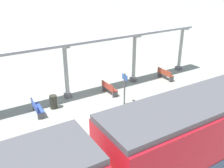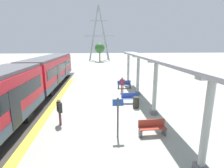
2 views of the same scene
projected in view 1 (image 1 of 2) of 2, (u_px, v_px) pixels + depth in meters
ground_plane at (95, 120)px, 15.37m from camera, size 176.00×176.00×0.00m
tactile_edge_strip at (133, 157)px, 12.35m from camera, size 0.55×26.87×0.01m
canopy_pillar_nearest at (181, 49)px, 22.46m from camera, size 1.10×0.44×3.80m
canopy_pillar_second at (134, 58)px, 20.08m from camera, size 1.10×0.44×3.80m
canopy_pillar_third at (66, 72)px, 17.39m from camera, size 1.10×0.44×3.80m
canopy_beam at (68, 43)px, 16.74m from camera, size 1.20×21.50×0.16m
bench_near_end at (165, 74)px, 21.02m from camera, size 1.51×0.49×0.86m
bench_mid_platform at (37, 108)px, 15.85m from camera, size 1.52×0.50×0.86m
bench_extra_slot at (109, 88)px, 18.51m from camera, size 1.52×0.51×0.86m
trash_bin at (53, 102)px, 16.59m from camera, size 0.48×0.48×0.89m
platform_info_sign at (125, 86)px, 16.70m from camera, size 0.56×0.10×2.20m
passenger_waiting_near_edge at (132, 121)px, 13.34m from camera, size 0.42×0.53×1.67m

